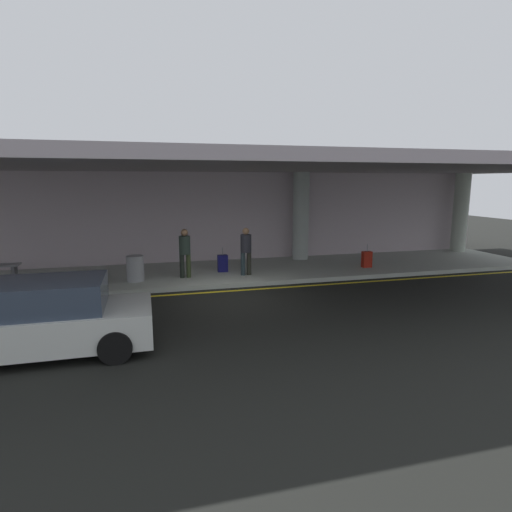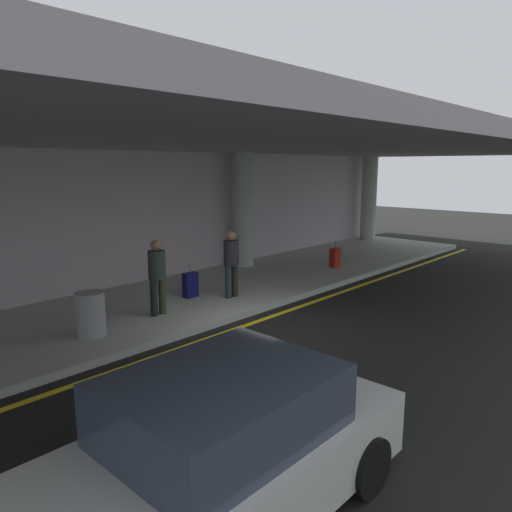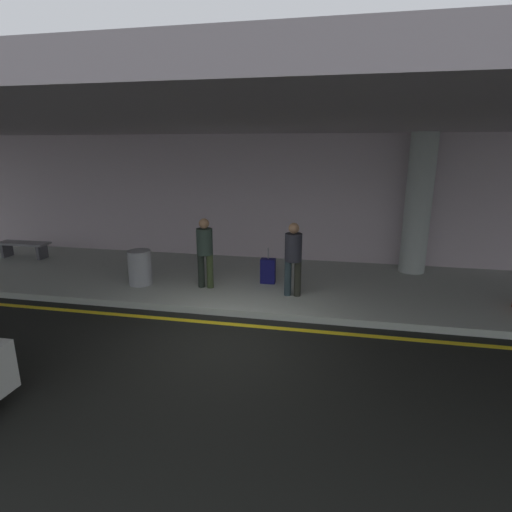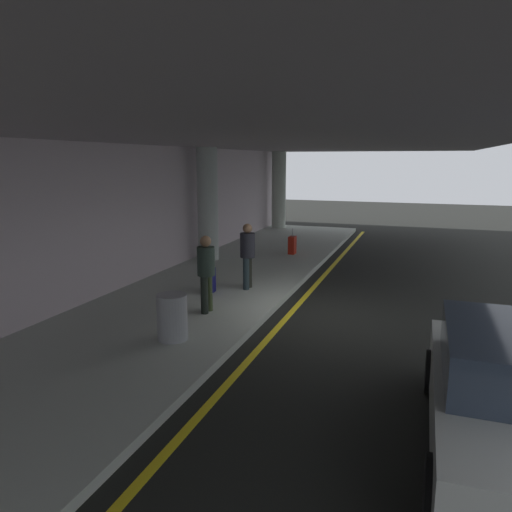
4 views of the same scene
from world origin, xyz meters
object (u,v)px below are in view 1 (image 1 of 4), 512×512
object	(u,v)px
person_waiting_for_ride	(185,250)
suitcase_upright_primary	(223,263)
traveler_with_luggage	(246,248)
car_silver	(47,319)
trash_bin_steel	(135,268)
support_column_left_mid	(460,213)
support_column_far_left	(301,216)
suitcase_upright_secondary	(367,259)

from	to	relation	value
person_waiting_for_ride	suitcase_upright_primary	distance (m)	1.67
suitcase_upright_primary	traveler_with_luggage	bearing A→B (deg)	-46.70
car_silver	trash_bin_steel	bearing A→B (deg)	-102.08
car_silver	traveler_with_luggage	bearing A→B (deg)	-130.86
support_column_left_mid	person_waiting_for_ride	xyz separation A→B (m)	(-13.09, -2.35, -0.86)
support_column_far_left	person_waiting_for_ride	size ratio (longest dim) A/B	2.17
support_column_far_left	support_column_left_mid	distance (m)	8.00
traveler_with_luggage	person_waiting_for_ride	xyz separation A→B (m)	(-2.11, 0.16, 0.00)
suitcase_upright_secondary	car_silver	bearing A→B (deg)	-152.95
support_column_left_mid	suitcase_upright_primary	distance (m)	11.90
car_silver	suitcase_upright_secondary	distance (m)	11.52
car_silver	person_waiting_for_ride	bearing A→B (deg)	-116.30
car_silver	suitcase_upright_secondary	bearing A→B (deg)	-147.49
car_silver	traveler_with_luggage	world-z (taller)	traveler_with_luggage
suitcase_upright_secondary	support_column_left_mid	bearing A→B (deg)	20.04
support_column_left_mid	car_silver	xyz separation A→B (m)	(-16.33, -7.79, -1.26)
traveler_with_luggage	suitcase_upright_secondary	bearing A→B (deg)	-46.18
support_column_far_left	person_waiting_for_ride	bearing A→B (deg)	-155.27
support_column_left_mid	suitcase_upright_primary	xyz separation A→B (m)	(-11.68, -1.74, -1.51)
car_silver	trash_bin_steel	size ratio (longest dim) A/B	4.82
trash_bin_steel	car_silver	bearing A→B (deg)	-106.53
person_waiting_for_ride	suitcase_upright_primary	world-z (taller)	person_waiting_for_ride
support_column_far_left	suitcase_upright_secondary	size ratio (longest dim) A/B	4.06
support_column_far_left	traveler_with_luggage	world-z (taller)	support_column_far_left
support_column_left_mid	suitcase_upright_secondary	xyz separation A→B (m)	(-6.17, -2.37, -1.51)
car_silver	suitcase_upright_primary	xyz separation A→B (m)	(4.65, 6.06, -0.25)
support_column_far_left	suitcase_upright_primary	distance (m)	4.34
support_column_far_left	support_column_left_mid	world-z (taller)	same
support_column_far_left	car_silver	size ratio (longest dim) A/B	0.89
car_silver	person_waiting_for_ride	world-z (taller)	person_waiting_for_ride
support_column_far_left	suitcase_upright_secondary	distance (m)	3.36
suitcase_upright_primary	car_silver	bearing A→B (deg)	-126.34
support_column_far_left	car_silver	distance (m)	11.48
support_column_far_left	car_silver	xyz separation A→B (m)	(-8.33, -7.79, -1.26)
suitcase_upright_primary	suitcase_upright_secondary	distance (m)	5.55
suitcase_upright_primary	suitcase_upright_secondary	bearing A→B (deg)	-5.42
support_column_left_mid	trash_bin_steel	bearing A→B (deg)	-170.62
support_column_far_left	suitcase_upright_secondary	world-z (taller)	support_column_far_left
support_column_left_mid	person_waiting_for_ride	distance (m)	13.33
support_column_left_mid	car_silver	bearing A→B (deg)	-154.49
traveler_with_luggage	suitcase_upright_secondary	distance (m)	4.86
support_column_far_left	suitcase_upright_primary	size ratio (longest dim) A/B	4.06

